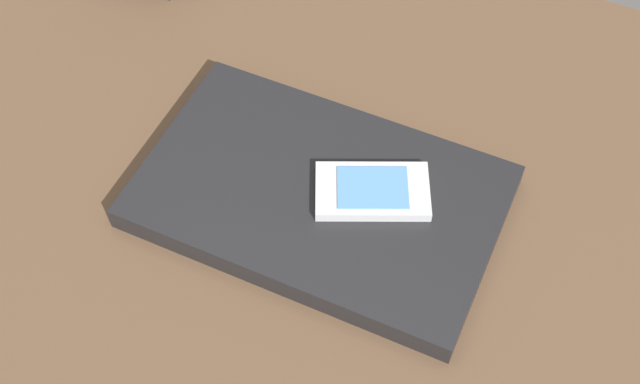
# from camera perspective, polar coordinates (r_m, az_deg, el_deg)

# --- Properties ---
(desk_surface) EXTENTS (1.20, 0.80, 0.03)m
(desk_surface) POSITION_cam_1_polar(r_m,az_deg,el_deg) (0.89, -5.14, 1.48)
(desk_surface) COLOR brown
(desk_surface) RESTS_ON ground
(laptop_closed) EXTENTS (0.35, 0.22, 0.03)m
(laptop_closed) POSITION_cam_1_polar(r_m,az_deg,el_deg) (0.83, 0.00, -0.29)
(laptop_closed) COLOR black
(laptop_closed) RESTS_ON desk_surface
(cell_phone_on_laptop) EXTENTS (0.13, 0.10, 0.01)m
(cell_phone_on_laptop) POSITION_cam_1_polar(r_m,az_deg,el_deg) (0.81, 3.55, 0.08)
(cell_phone_on_laptop) COLOR silver
(cell_phone_on_laptop) RESTS_ON laptop_closed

